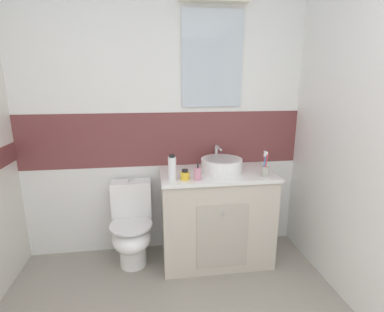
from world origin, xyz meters
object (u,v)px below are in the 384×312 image
at_px(hair_gel_jar, 185,175).
at_px(shampoo_bottle_tall, 172,168).
at_px(toothbrush_cup, 265,170).
at_px(toilet, 132,227).
at_px(sink_basin, 221,165).
at_px(soap_dispenser, 198,174).

bearing_deg(hair_gel_jar, shampoo_bottle_tall, 176.57).
xyz_separation_m(toothbrush_cup, shampoo_bottle_tall, (-0.78, 0.03, 0.04)).
bearing_deg(toilet, shampoo_bottle_tall, -27.62).
relative_size(toothbrush_cup, hair_gel_jar, 2.61).
distance_m(shampoo_bottle_tall, hair_gel_jar, 0.12).
bearing_deg(sink_basin, shampoo_bottle_tall, -159.40).
bearing_deg(toothbrush_cup, hair_gel_jar, 178.34).
xyz_separation_m(soap_dispenser, hair_gel_jar, (-0.10, 0.02, -0.01)).
relative_size(sink_basin, hair_gel_jar, 4.82).
bearing_deg(shampoo_bottle_tall, soap_dispenser, -7.75).
height_order(soap_dispenser, shampoo_bottle_tall, shampoo_bottle_tall).
relative_size(toilet, soap_dispenser, 5.34).
xyz_separation_m(sink_basin, toothbrush_cup, (0.33, -0.19, -0.00)).
distance_m(toilet, soap_dispenser, 0.81).
xyz_separation_m(toilet, soap_dispenser, (0.56, -0.22, 0.55)).
bearing_deg(toothbrush_cup, sink_basin, 149.32).
bearing_deg(hair_gel_jar, sink_basin, 26.83).
bearing_deg(soap_dispenser, shampoo_bottle_tall, 172.25).
xyz_separation_m(toothbrush_cup, hair_gel_jar, (-0.67, 0.02, -0.02)).
distance_m(sink_basin, shampoo_bottle_tall, 0.48).
distance_m(sink_basin, toilet, 0.98).
bearing_deg(toilet, soap_dispenser, -20.95).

